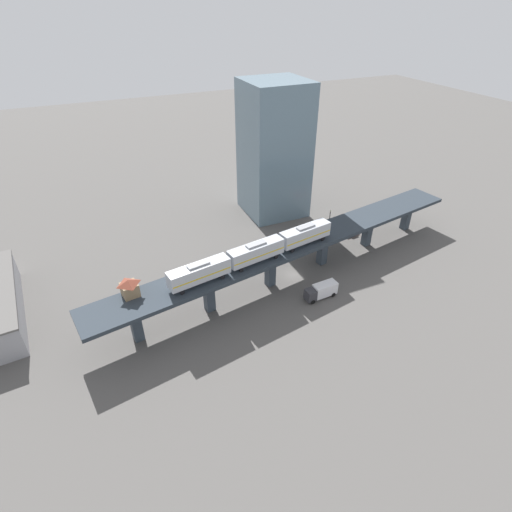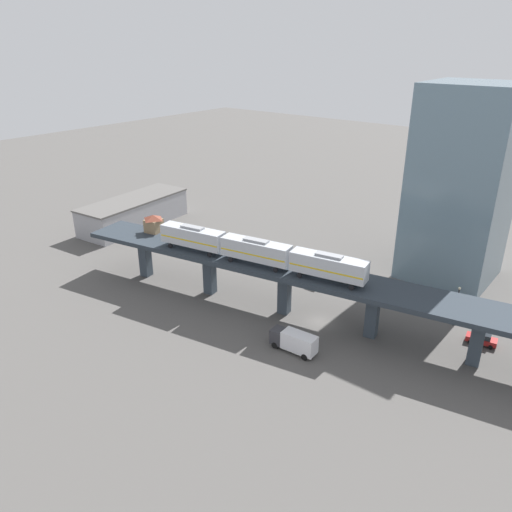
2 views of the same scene
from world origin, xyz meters
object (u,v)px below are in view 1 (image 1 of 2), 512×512
(street_car_red, at_px, (350,231))
(street_car_silver, at_px, (201,268))
(subway_train, at_px, (256,252))
(signal_hut, at_px, (129,287))
(delivery_truck, at_px, (321,291))
(street_car_green, at_px, (245,255))
(office_tower, at_px, (274,151))
(street_lamp, at_px, (329,220))

(street_car_red, xyz_separation_m, street_car_silver, (-0.06, 41.42, 0.00))
(subway_train, distance_m, street_car_silver, 18.36)
(signal_hut, xyz_separation_m, delivery_truck, (-5.89, -37.09, -8.51))
(subway_train, distance_m, street_car_red, 37.29)
(street_car_red, relative_size, street_car_silver, 1.04)
(street_car_green, xyz_separation_m, office_tower, (20.33, -17.48, 17.06))
(street_car_silver, distance_m, delivery_truck, 28.04)
(signal_hut, bearing_deg, street_car_red, -76.91)
(signal_hut, distance_m, office_tower, 57.80)
(street_car_green, bearing_deg, delivery_truck, -156.05)
(office_tower, bearing_deg, delivery_truck, 168.20)
(subway_train, relative_size, street_car_green, 8.37)
(street_car_green, bearing_deg, signal_hut, 117.09)
(street_car_red, relative_size, delivery_truck, 0.63)
(street_car_green, distance_m, street_lamp, 25.27)
(street_car_silver, height_order, delivery_truck, delivery_truck)
(subway_train, distance_m, street_lamp, 33.13)
(street_car_red, xyz_separation_m, street_lamp, (2.72, 5.16, 3.17))
(subway_train, relative_size, signal_hut, 9.99)
(delivery_truck, relative_size, office_tower, 0.20)
(street_car_green, bearing_deg, subway_train, 166.96)
(street_car_red, height_order, street_lamp, street_lamp)
(street_lamp, bearing_deg, signal_hut, 107.03)
(subway_train, relative_size, office_tower, 1.03)
(subway_train, xyz_separation_m, signal_hut, (-0.39, 24.85, -0.74))
(signal_hut, relative_size, street_car_red, 0.80)
(street_car_green, relative_size, street_lamp, 0.64)
(street_car_red, bearing_deg, signal_hut, 103.09)
(signal_hut, distance_m, street_car_red, 60.53)
(signal_hut, height_order, delivery_truck, signal_hut)
(delivery_truck, xyz_separation_m, office_tower, (40.59, -8.48, 16.24))
(street_car_red, relative_size, street_lamp, 0.67)
(subway_train, bearing_deg, delivery_truck, -117.17)
(delivery_truck, bearing_deg, signal_hut, 80.97)
(signal_hut, distance_m, street_car_silver, 23.51)
(subway_train, xyz_separation_m, delivery_truck, (-6.28, -12.24, -9.25))
(street_car_red, height_order, office_tower, office_tower)
(signal_hut, height_order, street_car_green, signal_hut)
(subway_train, xyz_separation_m, street_lamp, (15.88, -28.24, -6.91))
(subway_train, height_order, street_car_red, subway_train)
(subway_train, height_order, street_lamp, subway_train)
(signal_hut, relative_size, street_car_silver, 0.84)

